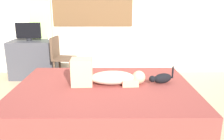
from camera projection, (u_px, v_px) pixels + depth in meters
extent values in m
plane|color=tan|center=(96.00, 122.00, 2.95)|extent=(16.00, 16.00, 0.00)
cube|color=beige|center=(101.00, 3.00, 4.73)|extent=(6.40, 0.12, 2.90)
cube|color=brown|center=(104.00, 114.00, 3.01)|extent=(2.27, 1.75, 0.14)
cube|color=brown|center=(104.00, 98.00, 2.95)|extent=(2.20, 1.70, 0.31)
ellipsoid|color=#CCB299|center=(112.00, 78.00, 2.95)|extent=(0.57, 0.28, 0.17)
sphere|color=tan|center=(139.00, 77.00, 2.97)|extent=(0.17, 0.17, 0.17)
cube|color=tan|center=(82.00, 72.00, 2.91)|extent=(0.27, 0.25, 0.34)
cube|color=tan|center=(129.00, 81.00, 2.97)|extent=(0.21, 0.29, 0.08)
ellipsoid|color=black|center=(163.00, 78.00, 2.99)|extent=(0.28, 0.20, 0.13)
sphere|color=black|center=(152.00, 79.00, 2.93)|extent=(0.08, 0.08, 0.08)
cylinder|color=black|center=(173.00, 72.00, 3.03)|extent=(0.03, 0.03, 0.16)
cube|color=#38383D|center=(35.00, 59.00, 4.64)|extent=(0.90, 0.56, 0.74)
cylinder|color=black|center=(29.00, 40.00, 4.53)|extent=(0.10, 0.10, 0.05)
cube|color=black|center=(28.00, 30.00, 4.48)|extent=(0.48, 0.04, 0.30)
cylinder|color=white|center=(49.00, 37.00, 4.70)|extent=(0.07, 0.07, 0.09)
cylinder|color=#4C3828|center=(75.00, 69.00, 4.51)|extent=(0.04, 0.04, 0.44)
cylinder|color=#4C3828|center=(71.00, 73.00, 4.22)|extent=(0.04, 0.04, 0.44)
cylinder|color=#4C3828|center=(60.00, 68.00, 4.55)|extent=(0.04, 0.04, 0.44)
cylinder|color=#4C3828|center=(54.00, 73.00, 4.26)|extent=(0.04, 0.04, 0.44)
cube|color=#4C3828|center=(64.00, 58.00, 4.32)|extent=(0.43, 0.43, 0.04)
cube|color=#4C3828|center=(55.00, 47.00, 4.28)|extent=(0.09, 0.38, 0.38)
cube|color=#ADCC75|center=(40.00, 11.00, 4.65)|extent=(0.44, 0.06, 2.57)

